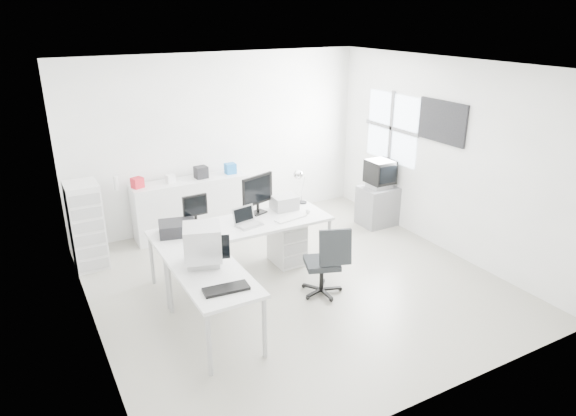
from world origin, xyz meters
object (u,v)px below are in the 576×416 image
laptop (249,219)px  filing_cabinet (87,225)px  main_desk (243,250)px  lcd_monitor_large (258,194)px  lcd_monitor_small (195,211)px  side_desk (214,304)px  laser_printer (284,202)px  sideboard (191,207)px  inkjet_printer (177,228)px  drawer_pedestal (287,243)px  crt_tv (380,174)px  office_chair (322,260)px  tv_cabinet (378,206)px  crt_monitor (203,247)px

laptop → filing_cabinet: (-1.83, 1.39, -0.24)m
main_desk → lcd_monitor_large: 0.78m
main_desk → laptop: laptop is taller
lcd_monitor_small → laptop: bearing=-32.4°
side_desk → lcd_monitor_small: (0.30, 1.35, 0.58)m
side_desk → laptop: size_ratio=4.52×
laser_printer → sideboard: laser_printer is taller
inkjet_printer → lcd_monitor_large: 1.23m
lcd_monitor_large → sideboard: lcd_monitor_large is taller
side_desk → lcd_monitor_large: 1.92m
side_desk → drawer_pedestal: 1.93m
main_desk → crt_tv: bearing=11.5°
main_desk → office_chair: office_chair is taller
inkjet_printer → filing_cabinet: 1.53m
inkjet_printer → side_desk: bearing=-76.6°
office_chair → crt_tv: (2.05, 1.48, 0.41)m
lcd_monitor_small → crt_tv: bearing=3.1°
laser_printer → filing_cabinet: size_ratio=0.28×
main_desk → laptop: 0.49m
inkjet_printer → tv_cabinet: bearing=20.7°
sideboard → main_desk: bearing=-85.0°
lcd_monitor_small → laser_printer: size_ratio=1.20×
side_desk → lcd_monitor_small: lcd_monitor_small is taller
filing_cabinet → laptop: bearing=-37.2°
inkjet_printer → crt_monitor: size_ratio=1.08×
office_chair → filing_cabinet: filing_cabinet is taller
lcd_monitor_small → tv_cabinet: bearing=3.1°
inkjet_printer → office_chair: bearing=-20.6°
main_desk → crt_tv: crt_tv is taller
lcd_monitor_large → laptop: (-0.30, -0.35, -0.18)m
laptop → lcd_monitor_small: bearing=137.6°
office_chair → crt_tv: size_ratio=1.87×
office_chair → inkjet_printer: bearing=166.3°
lcd_monitor_small → lcd_monitor_large: bearing=-2.1°
laptop → sideboard: 1.85m
drawer_pedestal → filing_cabinet: size_ratio=0.49×
tv_cabinet → crt_tv: size_ratio=1.31×
laptop → filing_cabinet: filing_cabinet is taller
side_desk → tv_cabinet: side_desk is taller
main_desk → laser_printer: laser_printer is taller
laptop → crt_tv: (2.67, 0.65, 0.03)m
laser_printer → crt_monitor: crt_monitor is taller
laser_printer → tv_cabinet: size_ratio=0.52×
laptop → lcd_monitor_large: bearing=37.3°
side_desk → office_chair: (1.52, 0.18, 0.09)m
side_desk → tv_cabinet: size_ratio=2.14×
drawer_pedestal → office_chair: (-0.03, -0.97, 0.17)m
crt_monitor → filing_cabinet: filing_cabinet is taller
drawer_pedestal → filing_cabinet: filing_cabinet is taller
lcd_monitor_large → crt_tv: size_ratio=1.12×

